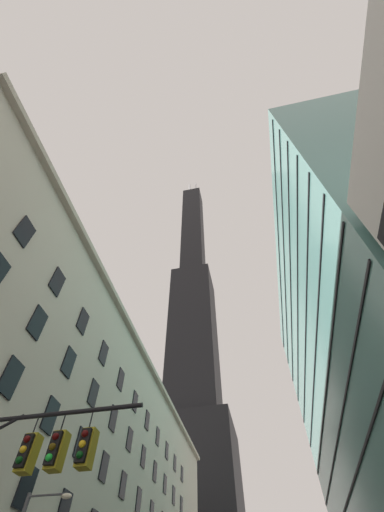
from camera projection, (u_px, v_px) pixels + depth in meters
The scene contains 4 objects.
station_building at pixel (66, 478), 35.03m from camera, with size 16.03×72.56×28.26m.
dark_skyscraper at pixel (194, 369), 116.71m from camera, with size 25.18×25.18×220.20m.
glass_office_midrise at pixel (380, 364), 37.84m from camera, with size 14.98×49.49×47.14m.
traffic_signal_mast at pixel (9, 476), 9.07m from camera, with size 6.98×0.63×6.91m.
Camera 1 is at (3.37, -7.01, 1.99)m, focal length 22.29 mm.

